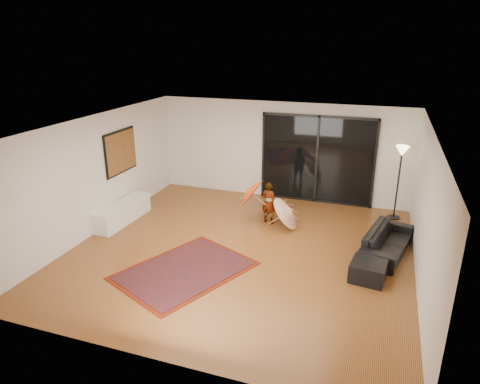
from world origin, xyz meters
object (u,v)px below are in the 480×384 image
at_px(media_console, 123,212).
at_px(sofa, 387,242).
at_px(child, 269,203).
at_px(ottoman, 368,271).

xyz_separation_m(media_console, sofa, (6.20, 0.37, 0.02)).
bearing_deg(media_console, child, 20.29).
xyz_separation_m(sofa, child, (-2.78, 0.74, 0.25)).
bearing_deg(sofa, ottoman, 178.04).
bearing_deg(ottoman, sofa, 75.51).
xyz_separation_m(media_console, child, (3.42, 1.11, 0.27)).
distance_m(media_console, sofa, 6.21).
bearing_deg(sofa, child, 87.60).
distance_m(sofa, child, 2.89).
height_order(sofa, ottoman, sofa).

